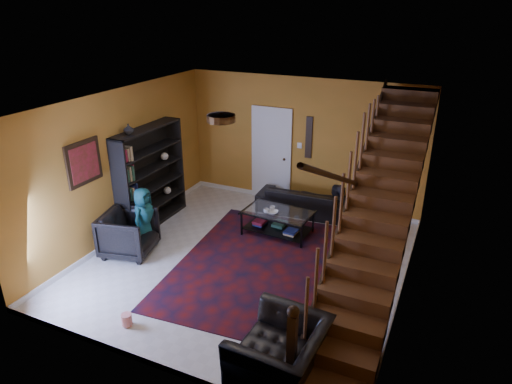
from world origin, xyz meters
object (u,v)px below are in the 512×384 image
sofa (303,200)px  armchair_left (129,233)px  bookshelf (151,178)px  coffee_table (278,221)px  armchair_right (280,354)px

sofa → armchair_left: 3.70m
bookshelf → armchair_left: bookshelf is taller
bookshelf → coffee_table: size_ratio=1.50×
bookshelf → armchair_left: 1.39m
sofa → armchair_right: bearing=102.6°
bookshelf → coffee_table: (2.51, 0.55, -0.68)m
armchair_right → coffee_table: size_ratio=0.85×
armchair_right → bookshelf: bearing=-123.0°
bookshelf → sofa: size_ratio=1.04×
bookshelf → coffee_table: bookshelf is taller
armchair_left → armchair_right: armchair_left is taller
bookshelf → coffee_table: bearing=12.5°
bookshelf → sofa: (2.62, 1.70, -0.68)m
sofa → bookshelf: bearing=29.8°
armchair_left → sofa: bearing=-50.8°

